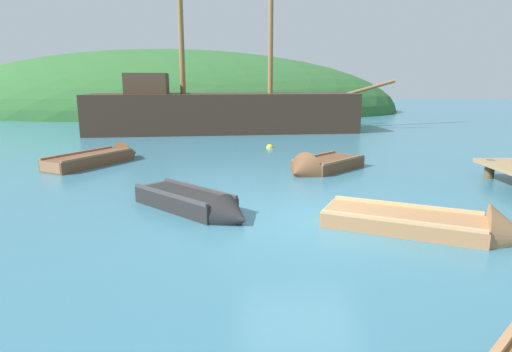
# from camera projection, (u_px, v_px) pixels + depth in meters

# --- Properties ---
(ground_plane) EXTENTS (120.00, 120.00, 0.00)m
(ground_plane) POSITION_uv_depth(u_px,v_px,m) (300.00, 221.00, 9.00)
(ground_plane) COLOR teal
(shore_hill) EXTENTS (43.83, 22.41, 11.39)m
(shore_hill) POSITION_uv_depth(u_px,v_px,m) (165.00, 111.00, 41.03)
(shore_hill) COLOR #2D602D
(shore_hill) RESTS_ON ground
(sailing_ship) EXTENTS (17.67, 5.50, 13.88)m
(sailing_ship) POSITION_uv_depth(u_px,v_px,m) (221.00, 117.00, 24.44)
(sailing_ship) COLOR #38281E
(sailing_ship) RESTS_ON ground
(rowboat_far) EXTENTS (3.01, 2.87, 0.87)m
(rowboat_far) POSITION_uv_depth(u_px,v_px,m) (197.00, 206.00, 9.57)
(rowboat_far) COLOR black
(rowboat_far) RESTS_ON ground
(rowboat_near_dock) EXTENTS (3.92, 2.64, 1.17)m
(rowboat_near_dock) POSITION_uv_depth(u_px,v_px,m) (440.00, 229.00, 8.25)
(rowboat_near_dock) COLOR #9E7047
(rowboat_near_dock) RESTS_ON ground
(rowboat_outer_left) EXTENTS (2.73, 3.85, 1.02)m
(rowboat_outer_left) POSITION_uv_depth(u_px,v_px,m) (102.00, 159.00, 15.31)
(rowboat_outer_left) COLOR brown
(rowboat_outer_left) RESTS_ON ground
(rowboat_outer_right) EXTENTS (3.00, 3.02, 1.19)m
(rowboat_outer_right) POSITION_uv_depth(u_px,v_px,m) (319.00, 168.00, 13.88)
(rowboat_outer_right) COLOR brown
(rowboat_outer_right) RESTS_ON ground
(buoy_yellow) EXTENTS (0.32, 0.32, 0.32)m
(buoy_yellow) POSITION_uv_depth(u_px,v_px,m) (270.00, 148.00, 18.74)
(buoy_yellow) COLOR yellow
(buoy_yellow) RESTS_ON ground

